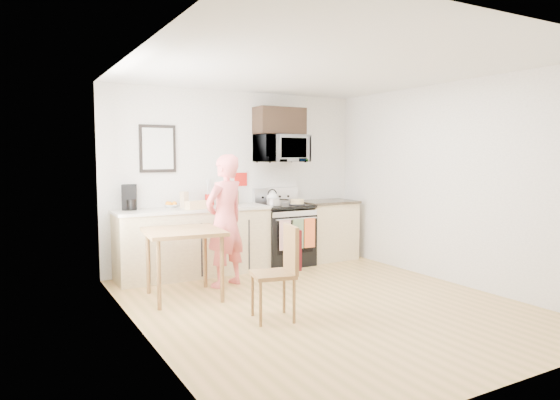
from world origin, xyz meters
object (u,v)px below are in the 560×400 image
microwave (281,149)px  cake (297,202)px  dining_table (183,238)px  chair (286,259)px  person (225,221)px  range (284,236)px

microwave → cake: 0.85m
dining_table → chair: chair is taller
microwave → cake: size_ratio=3.08×
person → chair: bearing=68.9°
range → dining_table: bearing=-153.0°
chair → cake: bearing=68.9°
person → dining_table: (-0.63, -0.26, -0.13)m
chair → microwave: bearing=74.4°
range → cake: size_ratio=4.71×
dining_table → microwave: bearing=29.4°
range → microwave: size_ratio=1.53×
range → cake: range is taller
person → chair: 1.49m
range → dining_table: 2.16m
microwave → dining_table: bearing=-150.6°
cake → person: bearing=-158.6°
microwave → person: bearing=-147.3°
chair → person: bearing=104.1°
range → person: person is taller
chair → cake: size_ratio=3.89×
microwave → chair: 2.85m
range → chair: range is taller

